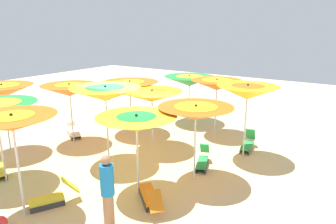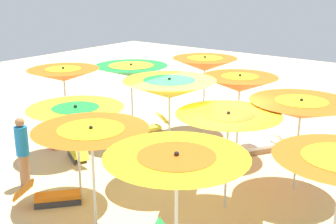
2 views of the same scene
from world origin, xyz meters
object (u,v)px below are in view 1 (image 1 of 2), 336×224
object	(u,v)px
beach_umbrella_0	(189,81)
beach_umbrella_6	(106,94)
beach_umbrella_2	(69,90)
beach_umbrella_4	(217,85)
lounger_0	(203,161)
beach_umbrella_9	(196,113)
beach_umbrella_10	(137,123)
lounger_3	(74,131)
lounger_5	(248,144)
beach_umbrella_1	(130,87)
lounger_1	(52,197)
beachgoer_0	(108,190)
beach_ball	(0,223)
beach_umbrella_5	(152,96)
lounger_2	(150,196)
beach_umbrella_11	(12,123)
beach_umbrella_3	(2,91)
beach_umbrella_8	(247,92)

from	to	relation	value
beach_umbrella_0	beach_umbrella_6	world-z (taller)	beach_umbrella_6
beach_umbrella_6	beach_umbrella_2	bearing A→B (deg)	-102.97
beach_umbrella_0	beach_umbrella_4	distance (m)	1.96
lounger_0	beach_umbrella_9	bearing A→B (deg)	-8.20
beach_umbrella_10	lounger_3	size ratio (longest dim) A/B	1.65
beach_umbrella_10	lounger_5	xyz separation A→B (m)	(-4.48, 1.38, -1.70)
beach_umbrella_1	lounger_1	distance (m)	5.90
lounger_1	beach_umbrella_9	bearing A→B (deg)	171.81
beach_umbrella_6	beachgoer_0	xyz separation A→B (m)	(2.46, 2.40, -1.39)
beach_umbrella_4	beach_ball	distance (m)	8.56
beach_umbrella_5	lounger_2	world-z (taller)	beach_umbrella_5
lounger_1	lounger_5	bearing A→B (deg)	-176.19
beach_umbrella_1	lounger_2	xyz separation A→B (m)	(3.89, 3.90, -1.74)
beach_umbrella_0	lounger_1	bearing A→B (deg)	5.05
beach_umbrella_11	lounger_3	distance (m)	5.83
beach_umbrella_4	beach_umbrella_5	size ratio (longest dim) A/B	1.07
beach_umbrella_2	beach_umbrella_10	distance (m)	4.65
beach_umbrella_0	beach_ball	world-z (taller)	beach_umbrella_0
beach_umbrella_3	beach_ball	xyz separation A→B (m)	(2.54, 4.01, -2.03)
beach_umbrella_4	lounger_5	world-z (taller)	beach_umbrella_4
lounger_3	lounger_5	size ratio (longest dim) A/B	1.14
beach_umbrella_5	beach_umbrella_8	size ratio (longest dim) A/B	0.86
beach_umbrella_3	lounger_0	xyz separation A→B (m)	(-2.67, 6.22, -1.97)
beach_umbrella_5	lounger_0	world-z (taller)	beach_umbrella_5
beach_umbrella_0	beach_umbrella_9	bearing A→B (deg)	31.67
beach_ball	beach_umbrella_8	bearing A→B (deg)	155.57
beach_umbrella_6	beach_umbrella_10	size ratio (longest dim) A/B	1.17
beach_umbrella_5	beach_ball	bearing A→B (deg)	0.70
beach_umbrella_1	beach_umbrella_10	bearing A→B (deg)	42.43
beach_umbrella_6	beach_umbrella_11	world-z (taller)	beach_umbrella_6
lounger_0	beach_ball	size ratio (longest dim) A/B	4.13
beach_umbrella_9	lounger_0	xyz separation A→B (m)	(-0.90, -0.20, -1.80)
beach_umbrella_1	beach_ball	distance (m)	6.98
lounger_3	beach_umbrella_5	bearing A→B (deg)	43.54
beach_umbrella_9	beach_umbrella_10	size ratio (longest dim) A/B	1.03
beach_umbrella_0	beach_ball	distance (m)	9.32
beach_umbrella_10	lounger_5	distance (m)	4.99
beach_umbrella_2	beach_ball	size ratio (longest dim) A/B	7.81
beach_umbrella_8	lounger_0	xyz separation A→B (m)	(1.41, -0.80, -2.04)
beach_umbrella_10	beach_umbrella_8	bearing A→B (deg)	158.30
beach_umbrella_3	beach_umbrella_8	distance (m)	8.12
beach_umbrella_3	beach_umbrella_11	xyz separation A→B (m)	(1.95, 3.95, 0.07)
beach_umbrella_2	lounger_3	distance (m)	1.98
lounger_3	beach_ball	world-z (taller)	lounger_3
beach_umbrella_5	beach_umbrella_6	size ratio (longest dim) A/B	0.85
beach_umbrella_6	lounger_0	size ratio (longest dim) A/B	2.10
beach_umbrella_6	lounger_5	size ratio (longest dim) A/B	2.20
lounger_3	lounger_5	distance (m)	6.83
lounger_5	beachgoer_0	distance (m)	6.10
beach_umbrella_9	beach_ball	size ratio (longest dim) A/B	7.65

